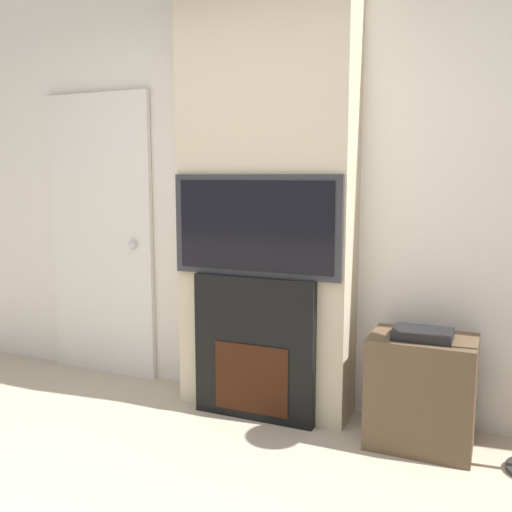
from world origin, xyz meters
TOP-DOWN VIEW (x-y plane):
  - wall_back at (0.00, 2.03)m, footprint 6.00×0.06m
  - chimney_breast at (0.00, 1.85)m, footprint 1.05×0.31m
  - fireplace at (0.00, 1.69)m, footprint 0.74×0.15m
  - television at (0.00, 1.69)m, footprint 1.02×0.07m
  - media_stand at (0.94, 1.71)m, footprint 0.54×0.38m
  - entry_door at (-1.33, 1.97)m, footprint 0.86×0.09m

SIDE VIEW (x-z plane):
  - media_stand at x=0.94m, z-range -0.02..0.63m
  - fireplace at x=0.00m, z-range 0.00..0.85m
  - entry_door at x=-1.33m, z-range 0.00..1.98m
  - television at x=0.00m, z-range 0.85..1.43m
  - wall_back at x=0.00m, z-range 0.00..2.70m
  - chimney_breast at x=0.00m, z-range 0.00..2.70m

